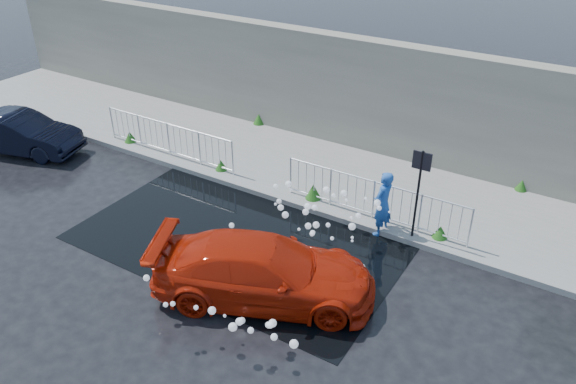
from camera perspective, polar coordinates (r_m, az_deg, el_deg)
name	(u,v)px	position (r m, az deg, el deg)	size (l,w,h in m)	color
ground	(202,251)	(13.92, -8.78, -5.94)	(90.00, 90.00, 0.00)	black
pavement	(305,167)	(17.34, 1.71, 2.55)	(30.00, 4.00, 0.15)	slate
curb	(269,195)	(15.85, -1.93, -0.30)	(30.00, 0.25, 0.16)	slate
retaining_wall	(340,90)	(18.38, 5.31, 10.31)	(30.00, 0.60, 3.50)	#6D675C
puddle	(242,237)	(14.28, -4.68, -4.57)	(8.00, 5.00, 0.01)	black
sign_post	(419,181)	(13.54, 13.20, 1.12)	(0.45, 0.06, 2.50)	black
railing_left	(168,138)	(18.06, -12.05, 5.38)	(5.05, 0.05, 1.10)	silver
railing_right	(374,198)	(14.58, 8.69, -0.64)	(5.05, 0.05, 1.10)	silver
weeds	(290,165)	(16.90, 0.21, 2.78)	(12.17, 3.93, 0.44)	#1E5416
water_spray	(291,243)	(12.73, 0.27, -5.25)	(3.68, 5.59, 1.04)	white
red_car	(264,271)	(12.04, -2.46, -8.01)	(1.93, 4.75, 1.38)	#AA1A06
dark_car	(20,133)	(20.16, -25.55, 5.41)	(1.37, 3.94, 1.30)	black
person	(383,204)	(14.10, 9.60, -1.20)	(0.64, 0.42, 1.76)	#2154A7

